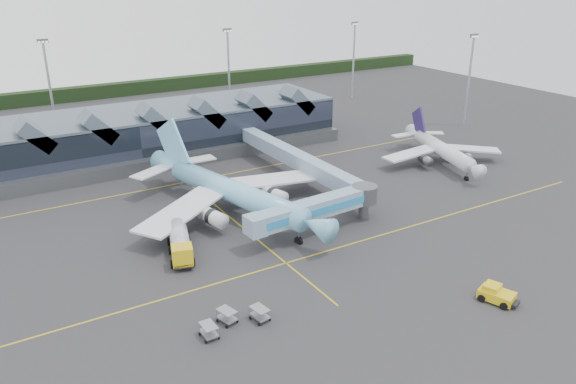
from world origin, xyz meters
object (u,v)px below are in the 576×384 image
jet_bridge (323,207)px  fuel_truck (180,241)px  pushback_tug (496,294)px  main_airliner (230,190)px  regional_jet (441,149)px

jet_bridge → fuel_truck: size_ratio=2.15×
fuel_truck → pushback_tug: 41.55m
pushback_tug → main_airliner: bearing=91.8°
main_airliner → fuel_truck: (-12.06, -9.20, -1.90)m
regional_jet → pushback_tug: (-31.34, -40.52, -2.15)m
main_airliner → pushback_tug: main_airliner is taller
regional_jet → fuel_truck: regional_jet is taller
regional_jet → pushback_tug: bearing=-111.0°
main_airliner → pushback_tug: 43.02m
pushback_tug → regional_jet: bearing=32.2°
fuel_truck → pushback_tug: bearing=-31.2°
main_airliner → pushback_tug: size_ratio=8.33×
regional_jet → pushback_tug: 51.28m
regional_jet → main_airliner: bearing=-162.5°
regional_jet → fuel_truck: bearing=-153.9°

